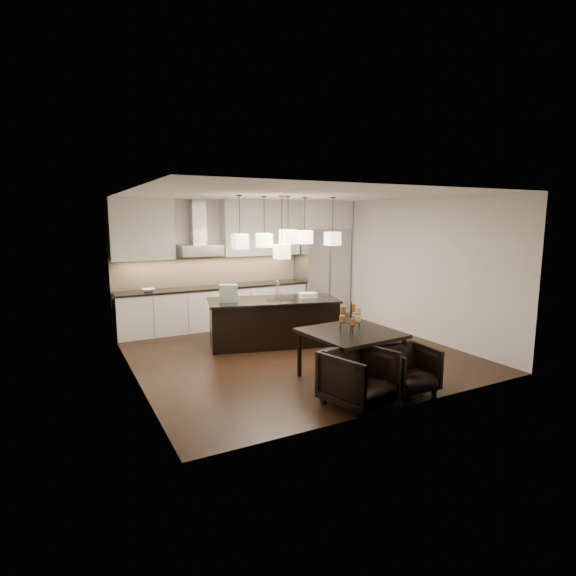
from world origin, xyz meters
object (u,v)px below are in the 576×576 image
armchair_left (359,377)px  armchair_right (408,369)px  refrigerator (322,273)px  island_body (273,323)px  dining_table (350,356)px

armchair_left → armchair_right: size_ratio=1.16×
refrigerator → island_body: refrigerator is taller
island_body → armchair_right: island_body is taller
dining_table → armchair_left: (-0.43, -0.78, -0.01)m
island_body → armchair_left: island_body is taller
refrigerator → armchair_right: size_ratio=3.06×
island_body → armchair_left: size_ratio=2.92×
refrigerator → armchair_left: refrigerator is taller
armchair_left → armchair_right: armchair_left is taller
refrigerator → island_body: size_ratio=0.91×
island_body → armchair_left: bearing=-80.0°
island_body → dining_table: bearing=-71.0°
dining_table → armchair_left: size_ratio=1.54×
refrigerator → armchair_right: (-1.55, -4.73, -0.76)m
refrigerator → armchair_right: refrigerator is taller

